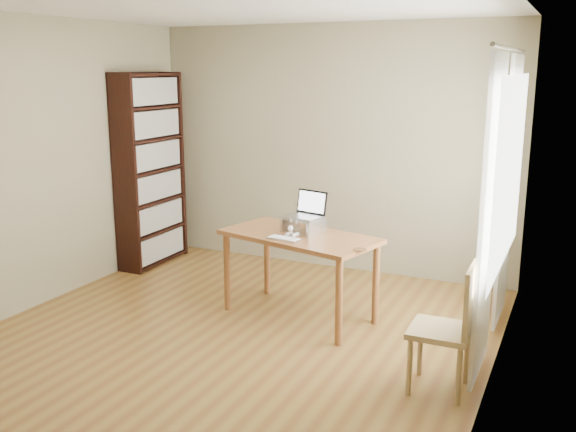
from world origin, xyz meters
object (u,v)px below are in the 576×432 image
object	(u,v)px
bookshelf	(150,170)
laptop	(306,210)
desk	(299,246)
keyboard	(284,239)
cat	(304,224)
chair	(451,324)

from	to	relation	value
bookshelf	laptop	distance (m)	2.24
bookshelf	desk	bearing A→B (deg)	-20.44
bookshelf	keyboard	distance (m)	2.35
desk	keyboard	distance (m)	0.25
keyboard	cat	world-z (taller)	cat
cat	chair	world-z (taller)	cat
bookshelf	laptop	xyz separation A→B (m)	(2.14, -0.66, -0.11)
cat	keyboard	bearing A→B (deg)	-88.46
keyboard	cat	bearing A→B (deg)	91.30
keyboard	chair	size ratio (longest dim) A/B	0.33
keyboard	laptop	bearing A→B (deg)	90.57
cat	chair	bearing A→B (deg)	-24.11
bookshelf	keyboard	world-z (taller)	bookshelf
desk	keyboard	xyz separation A→B (m)	(-0.04, -0.22, 0.11)
chair	laptop	bearing A→B (deg)	146.39
desk	cat	world-z (taller)	cat
keyboard	chair	bearing A→B (deg)	-13.66
desk	laptop	bearing A→B (deg)	104.21
bookshelf	cat	bearing A→B (deg)	-17.85
bookshelf	cat	size ratio (longest dim) A/B	4.28
bookshelf	laptop	size ratio (longest dim) A/B	6.00
laptop	chair	world-z (taller)	laptop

